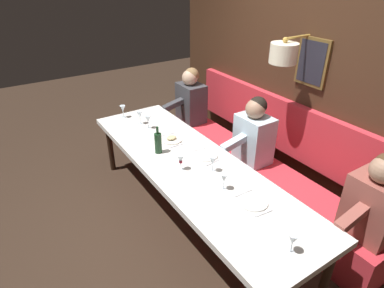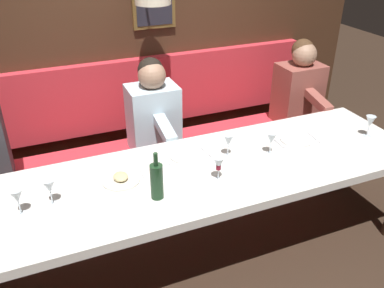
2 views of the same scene
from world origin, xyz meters
name	(u,v)px [view 1 (image 1 of 2)]	position (x,y,z in m)	size (l,w,h in m)	color
ground_plane	(191,219)	(0.00, 0.00, 0.00)	(12.00, 12.00, 0.00)	#332319
dining_table	(191,168)	(0.00, 0.00, 0.68)	(0.90, 3.07, 0.74)	silver
banquette_bench	(253,178)	(0.89, 0.00, 0.23)	(0.52, 3.27, 0.45)	red
back_wall_panel	(300,78)	(1.46, 0.00, 1.36)	(0.59, 4.47, 2.90)	#422819
diner_nearest	(375,200)	(0.88, -1.38, 0.82)	(0.60, 0.40, 0.79)	#934C42
diner_near	(254,133)	(0.88, 0.05, 0.82)	(0.60, 0.40, 0.79)	silver
diner_middle	(191,97)	(0.88, 1.37, 0.82)	(0.60, 0.40, 0.79)	#3D3D42
place_setting_0	(171,139)	(0.08, 0.52, 0.75)	(0.24, 0.31, 0.05)	silver
place_setting_1	(206,155)	(0.21, 0.03, 0.75)	(0.24, 0.32, 0.01)	white
place_setting_2	(253,202)	(0.10, -0.80, 0.75)	(0.24, 0.31, 0.01)	white
wine_glass_0	(293,240)	(-0.04, -1.34, 0.86)	(0.07, 0.07, 0.16)	silver
wine_glass_1	(123,109)	(-0.13, 1.40, 0.86)	(0.07, 0.07, 0.16)	silver
wine_glass_2	(148,119)	(0.00, 0.94, 0.86)	(0.07, 0.07, 0.16)	silver
wine_glass_3	(140,115)	(-0.03, 1.11, 0.86)	(0.07, 0.07, 0.16)	silver
wine_glass_4	(224,178)	(0.01, -0.52, 0.86)	(0.07, 0.07, 0.16)	silver
wine_glass_5	(181,159)	(-0.14, -0.05, 0.86)	(0.07, 0.07, 0.16)	silver
wine_glass_6	(213,161)	(0.10, -0.23, 0.86)	(0.07, 0.07, 0.16)	silver
wine_bottle	(158,143)	(-0.17, 0.36, 0.86)	(0.08, 0.08, 0.30)	#19381E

